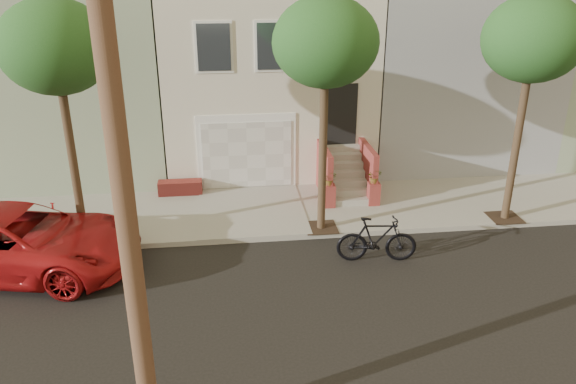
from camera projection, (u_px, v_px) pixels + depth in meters
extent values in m
plane|color=black|center=(307.00, 314.00, 12.40)|extent=(90.00, 90.00, 0.00)
cube|color=gray|center=(281.00, 211.00, 17.27)|extent=(40.00, 3.70, 0.15)
cube|color=#BCB3A1|center=(263.00, 61.00, 21.25)|extent=(7.00, 8.00, 7.00)
cube|color=gray|center=(77.00, 64.00, 20.50)|extent=(6.50, 8.00, 7.00)
cube|color=gray|center=(437.00, 57.00, 22.00)|extent=(6.50, 8.00, 7.00)
cube|color=silver|center=(247.00, 151.00, 18.37)|extent=(3.20, 0.12, 2.50)
cube|color=silver|center=(247.00, 155.00, 18.36)|extent=(2.90, 0.06, 2.20)
cube|color=gray|center=(251.00, 210.00, 17.14)|extent=(3.20, 3.70, 0.02)
cube|color=maroon|center=(180.00, 187.00, 18.23)|extent=(1.40, 0.45, 0.44)
cube|color=black|center=(342.00, 115.00, 18.23)|extent=(1.00, 0.06, 2.00)
cube|color=#3F4751|center=(214.00, 47.00, 16.94)|extent=(1.00, 0.06, 1.40)
cube|color=silver|center=(214.00, 47.00, 16.96)|extent=(1.15, 0.05, 1.55)
cube|color=#3F4751|center=(273.00, 46.00, 17.14)|extent=(1.00, 0.06, 1.40)
cube|color=silver|center=(273.00, 46.00, 17.15)|extent=(1.15, 0.05, 1.55)
cube|color=#3F4751|center=(331.00, 45.00, 17.33)|extent=(1.00, 0.06, 1.40)
cube|color=silver|center=(331.00, 45.00, 17.35)|extent=(1.15, 0.05, 1.55)
cube|color=gray|center=(351.00, 202.00, 17.47)|extent=(1.20, 0.28, 0.20)
cube|color=gray|center=(349.00, 192.00, 17.65)|extent=(1.20, 0.28, 0.20)
cube|color=gray|center=(347.00, 183.00, 17.83)|extent=(1.20, 0.28, 0.20)
cube|color=gray|center=(346.00, 174.00, 18.01)|extent=(1.20, 0.28, 0.20)
cube|color=gray|center=(344.00, 165.00, 18.19)|extent=(1.20, 0.28, 0.20)
cube|color=gray|center=(343.00, 156.00, 18.37)|extent=(1.20, 0.28, 0.20)
cube|color=gray|center=(341.00, 148.00, 18.55)|extent=(1.20, 0.28, 0.20)
cube|color=maroon|center=(324.00, 172.00, 17.90)|extent=(0.18, 1.96, 1.60)
cube|color=maroon|center=(367.00, 170.00, 18.05)|extent=(0.18, 1.96, 1.60)
cube|color=maroon|center=(329.00, 196.00, 17.26)|extent=(0.35, 0.35, 0.70)
imported|color=#1F4F1C|center=(330.00, 178.00, 17.04)|extent=(0.40, 0.35, 0.45)
cube|color=maroon|center=(374.00, 194.00, 17.42)|extent=(0.35, 0.35, 0.70)
imported|color=#1F4F1C|center=(375.00, 176.00, 17.20)|extent=(0.41, 0.35, 0.45)
cube|color=#2D2116|center=(85.00, 240.00, 15.30)|extent=(0.90, 0.90, 0.02)
cylinder|color=#392A1A|center=(74.00, 168.00, 14.50)|extent=(0.22, 0.22, 4.20)
ellipsoid|color=#1F4F1C|center=(55.00, 47.00, 13.32)|extent=(2.70, 2.57, 2.29)
cube|color=#2D2116|center=(321.00, 227.00, 16.02)|extent=(0.90, 0.90, 0.02)
cylinder|color=#392A1A|center=(323.00, 158.00, 15.21)|extent=(0.22, 0.22, 4.20)
ellipsoid|color=#1F4F1C|center=(326.00, 42.00, 14.04)|extent=(2.70, 2.57, 2.29)
cube|color=#2D2116|center=(504.00, 217.00, 16.63)|extent=(0.90, 0.90, 0.02)
cylinder|color=#392A1A|center=(515.00, 150.00, 15.82)|extent=(0.22, 0.22, 4.20)
ellipsoid|color=#1F4F1C|center=(534.00, 39.00, 14.65)|extent=(2.70, 2.57, 2.29)
cylinder|color=#493022|center=(118.00, 148.00, 7.21)|extent=(0.30, 0.30, 10.00)
imported|color=#AA1517|center=(18.00, 241.00, 13.83)|extent=(6.30, 3.81, 1.63)
imported|color=black|center=(377.00, 239.00, 14.34)|extent=(2.10, 0.80, 1.23)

